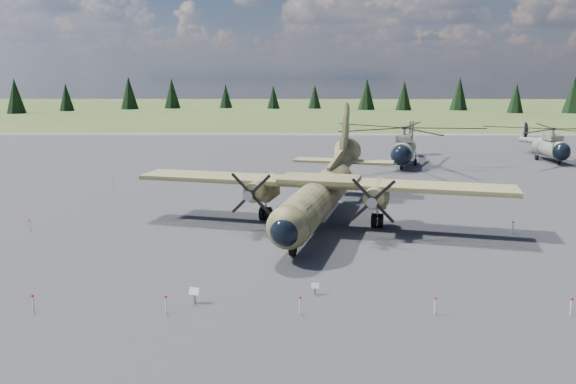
{
  "coord_description": "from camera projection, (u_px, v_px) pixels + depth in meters",
  "views": [
    {
      "loc": [
        1.81,
        -36.99,
        10.36
      ],
      "look_at": [
        1.22,
        2.0,
        2.42
      ],
      "focal_mm": 35.0,
      "sensor_mm": 36.0,
      "label": 1
    }
  ],
  "objects": [
    {
      "name": "helicopter_near",
      "position": [
        404.0,
        138.0,
        66.39
      ],
      "size": [
        22.92,
        23.74,
        4.77
      ],
      "rotation": [
        0.0,
        0.0,
        -0.26
      ],
      "color": "gray",
      "rests_on": "ground"
    },
    {
      "name": "barrier_fence",
      "position": [
        263.0,
        226.0,
        38.17
      ],
      "size": [
        33.12,
        29.62,
        0.85
      ],
      "color": "white",
      "rests_on": "ground"
    },
    {
      "name": "info_placard_right",
      "position": [
        315.0,
        287.0,
        27.23
      ],
      "size": [
        0.4,
        0.19,
        0.62
      ],
      "rotation": [
        0.0,
        0.0,
        -0.05
      ],
      "color": "gray",
      "rests_on": "ground"
    },
    {
      "name": "ground",
      "position": [
        270.0,
        232.0,
        38.33
      ],
      "size": [
        500.0,
        500.0,
        0.0
      ],
      "primitive_type": "plane",
      "color": "#4F5B28",
      "rests_on": "ground"
    },
    {
      "name": "info_placard_left",
      "position": [
        195.0,
        293.0,
        26.15
      ],
      "size": [
        0.55,
        0.36,
        0.79
      ],
      "rotation": [
        0.0,
        0.0,
        -0.31
      ],
      "color": "gray",
      "rests_on": "ground"
    },
    {
      "name": "apron",
      "position": [
        275.0,
        201.0,
        48.13
      ],
      "size": [
        120.0,
        120.0,
        0.04
      ],
      "primitive_type": "cube",
      "color": "slate",
      "rests_on": "ground"
    },
    {
      "name": "helicopter_mid",
      "position": [
        551.0,
        138.0,
        70.4
      ],
      "size": [
        17.31,
        20.07,
        4.27
      ],
      "rotation": [
        0.0,
        0.0,
        -0.03
      ],
      "color": "gray",
      "rests_on": "ground"
    },
    {
      "name": "treeline",
      "position": [
        322.0,
        150.0,
        44.06
      ],
      "size": [
        330.19,
        332.73,
        10.96
      ],
      "color": "black",
      "rests_on": "ground"
    },
    {
      "name": "transport_plane",
      "position": [
        322.0,
        188.0,
        40.64
      ],
      "size": [
        26.5,
        23.73,
        8.78
      ],
      "rotation": [
        0.0,
        0.0,
        -0.24
      ],
      "color": "#3C4123",
      "rests_on": "ground"
    }
  ]
}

